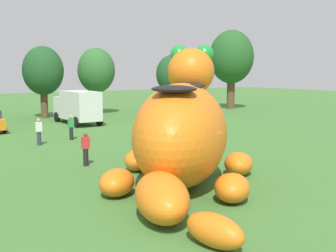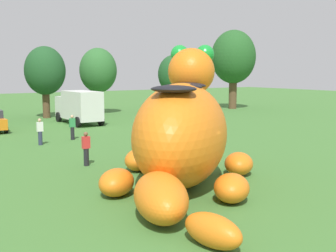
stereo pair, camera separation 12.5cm
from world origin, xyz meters
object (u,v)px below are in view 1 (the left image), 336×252
at_px(spectator_wandering, 39,132).
at_px(giant_inflatable_creature, 182,133).
at_px(spectator_by_cars, 86,149).
at_px(spectator_mid_field, 71,128).
at_px(box_truck, 77,106).

bearing_deg(spectator_wandering, giant_inflatable_creature, -80.17).
xyz_separation_m(spectator_by_cars, spectator_wandering, (-0.19, 7.23, 0.00)).
xyz_separation_m(giant_inflatable_creature, spectator_mid_field, (0.28, 13.57, -1.33)).
bearing_deg(spectator_by_cars, giant_inflatable_creature, -69.78).
relative_size(spectator_mid_field, spectator_wandering, 1.00).
bearing_deg(spectator_mid_field, spectator_wandering, -159.98).
relative_size(giant_inflatable_creature, spectator_wandering, 6.39).
relative_size(giant_inflatable_creature, box_truck, 1.70).
bearing_deg(spectator_wandering, box_truck, 56.13).
height_order(box_truck, spectator_wandering, box_truck).
bearing_deg(spectator_by_cars, spectator_wandering, 91.51).
distance_m(box_truck, spectator_by_cars, 17.41).
xyz_separation_m(box_truck, spectator_mid_field, (-3.65, -8.22, -0.75)).
bearing_deg(giant_inflatable_creature, spectator_wandering, 99.83).
bearing_deg(box_truck, spectator_mid_field, -113.94).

